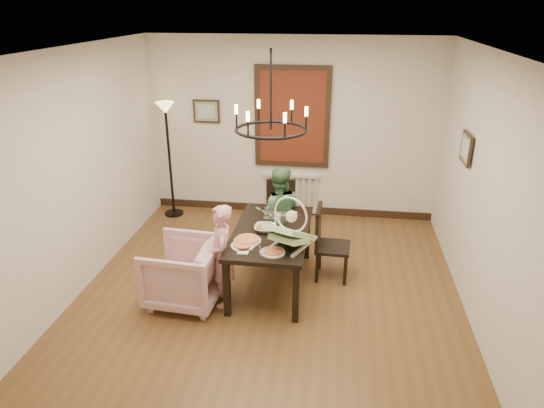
% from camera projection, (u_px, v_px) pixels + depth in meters
% --- Properties ---
extents(room_shell, '(4.51, 5.00, 2.81)m').
position_uv_depth(room_shell, '(273.00, 174.00, 5.57)').
color(room_shell, brown).
rests_on(room_shell, ground).
extents(dining_table, '(0.89, 1.57, 0.73)m').
position_uv_depth(dining_table, '(271.00, 237.00, 5.77)').
color(dining_table, black).
rests_on(dining_table, room_shell).
extents(chair_far, '(0.44, 0.44, 0.94)m').
position_uv_depth(chair_far, '(280.00, 215.00, 6.80)').
color(chair_far, black).
rests_on(chair_far, room_shell).
extents(chair_right, '(0.44, 0.44, 0.95)m').
position_uv_depth(chair_right, '(333.00, 243.00, 5.99)').
color(chair_right, black).
rests_on(chair_right, room_shell).
extents(armchair, '(0.88, 0.86, 0.75)m').
position_uv_depth(armchair, '(184.00, 272.00, 5.54)').
color(armchair, beige).
rests_on(armchair, room_shell).
extents(elderly_woman, '(0.33, 0.42, 1.01)m').
position_uv_depth(elderly_woman, '(222.00, 264.00, 5.45)').
color(elderly_woman, '#CE9295').
rests_on(elderly_woman, room_shell).
extents(seated_man, '(0.58, 0.48, 1.08)m').
position_uv_depth(seated_man, '(278.00, 222.00, 6.42)').
color(seated_man, '#467549').
rests_on(seated_man, room_shell).
extents(baby_bouncer, '(0.65, 0.73, 0.40)m').
position_uv_depth(baby_bouncer, '(290.00, 230.00, 5.28)').
color(baby_bouncer, '#B1D996').
rests_on(baby_bouncer, dining_table).
extents(salad_bowl, '(0.31, 0.31, 0.08)m').
position_uv_depth(salad_bowl, '(265.00, 228.00, 5.71)').
color(salad_bowl, white).
rests_on(salad_bowl, dining_table).
extents(pizza_platter, '(0.31, 0.31, 0.04)m').
position_uv_depth(pizza_platter, '(247.00, 240.00, 5.46)').
color(pizza_platter, tan).
rests_on(pizza_platter, dining_table).
extents(drinking_glass, '(0.07, 0.07, 0.14)m').
position_uv_depth(drinking_glass, '(272.00, 218.00, 5.88)').
color(drinking_glass, silver).
rests_on(drinking_glass, dining_table).
extents(window_blinds, '(1.00, 0.03, 1.40)m').
position_uv_depth(window_blinds, '(292.00, 117.00, 7.40)').
color(window_blinds, maroon).
rests_on(window_blinds, room_shell).
extents(radiator, '(0.92, 0.12, 0.62)m').
position_uv_depth(radiator, '(291.00, 193.00, 7.90)').
color(radiator, silver).
rests_on(radiator, room_shell).
extents(picture_back, '(0.42, 0.03, 0.36)m').
position_uv_depth(picture_back, '(207.00, 111.00, 7.57)').
color(picture_back, black).
rests_on(picture_back, room_shell).
extents(picture_right, '(0.03, 0.42, 0.36)m').
position_uv_depth(picture_right, '(466.00, 148.00, 5.67)').
color(picture_right, black).
rests_on(picture_right, room_shell).
extents(floor_lamp, '(0.30, 0.30, 1.80)m').
position_uv_depth(floor_lamp, '(170.00, 162.00, 7.64)').
color(floor_lamp, black).
rests_on(floor_lamp, room_shell).
extents(chandelier, '(0.80, 0.80, 0.04)m').
position_uv_depth(chandelier, '(271.00, 130.00, 5.27)').
color(chandelier, black).
rests_on(chandelier, room_shell).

